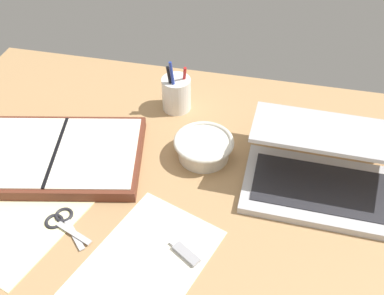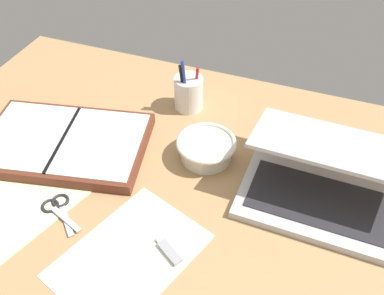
% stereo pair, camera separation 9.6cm
% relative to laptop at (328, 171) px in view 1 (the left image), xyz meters
% --- Properties ---
extents(desk_top, '(1.40, 1.00, 0.02)m').
position_rel_laptop_xyz_m(desk_top, '(-0.31, -0.11, -0.06)').
color(desk_top, tan).
rests_on(desk_top, ground).
extents(laptop, '(0.36, 0.28, 0.14)m').
position_rel_laptop_xyz_m(laptop, '(0.00, 0.00, 0.00)').
color(laptop, '#B7B7BC').
rests_on(laptop, desk_top).
extents(bowl, '(0.14, 0.14, 0.05)m').
position_rel_laptop_xyz_m(bowl, '(-0.29, 0.03, -0.02)').
color(bowl, silver).
rests_on(bowl, desk_top).
extents(pen_cup, '(0.08, 0.08, 0.16)m').
position_rel_laptop_xyz_m(pen_cup, '(-0.39, 0.20, 0.00)').
color(pen_cup, white).
rests_on(pen_cup, desk_top).
extents(planner, '(0.44, 0.33, 0.03)m').
position_rel_laptop_xyz_m(planner, '(-0.62, -0.06, -0.03)').
color(planner, brown).
rests_on(planner, desk_top).
extents(scissors, '(0.12, 0.10, 0.01)m').
position_rel_laptop_xyz_m(scissors, '(-0.53, -0.23, -0.04)').
color(scissors, '#B7B7BC').
rests_on(scissors, desk_top).
extents(paper_sheet_front, '(0.29, 0.34, 0.00)m').
position_rel_laptop_xyz_m(paper_sheet_front, '(-0.34, -0.28, -0.05)').
color(paper_sheet_front, silver).
rests_on(paper_sheet_front, desk_top).
extents(paper_sheet_beside_planner, '(0.27, 0.32, 0.00)m').
position_rel_laptop_xyz_m(paper_sheet_beside_planner, '(-0.62, -0.24, -0.05)').
color(paper_sheet_beside_planner, '#F4EFB2').
rests_on(paper_sheet_beside_planner, desk_top).
extents(usb_drive, '(0.07, 0.05, 0.01)m').
position_rel_laptop_xyz_m(usb_drive, '(-0.27, -0.25, -0.04)').
color(usb_drive, '#99999E').
rests_on(usb_drive, desk_top).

